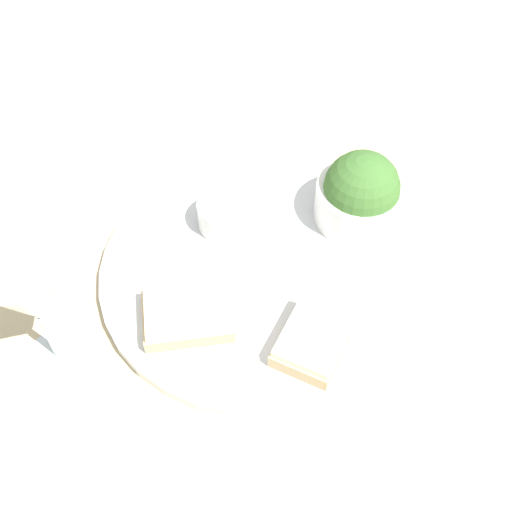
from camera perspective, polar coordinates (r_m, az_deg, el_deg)
ground_plane at (r=0.73m, az=0.00°, el=-1.63°), size 4.00×4.00×0.00m
dinner_plate at (r=0.73m, az=0.00°, el=-1.31°), size 0.35×0.35×0.01m
salad_bowl at (r=0.75m, az=9.27°, el=5.43°), size 0.10×0.10×0.09m
sauce_ramekin at (r=0.75m, az=-2.80°, el=3.82°), size 0.06×0.06×0.04m
cheese_toast_near at (r=0.67m, az=-6.10°, el=-5.20°), size 0.11×0.09×0.03m
cheese_toast_far at (r=0.66m, az=5.08°, el=-7.48°), size 0.10×0.10×0.03m
wine_glass at (r=0.62m, az=-19.37°, el=-3.50°), size 0.08×0.08×0.15m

